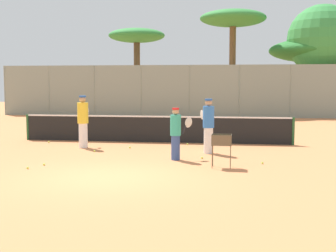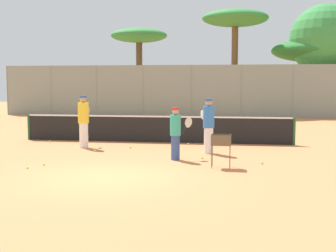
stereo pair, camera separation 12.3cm
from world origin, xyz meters
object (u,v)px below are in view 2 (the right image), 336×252
object	(u,v)px
player_white_outfit	(176,133)
ball_cart	(221,143)
player_red_cap	(84,121)
player_yellow_shirt	(209,125)
parked_car	(99,105)
tennis_net	(156,128)

from	to	relation	value
player_white_outfit	ball_cart	bearing A→B (deg)	-83.03
player_white_outfit	player_red_cap	bearing A→B (deg)	104.50
player_white_outfit	player_yellow_shirt	bearing A→B (deg)	12.70
player_red_cap	parked_car	bearing A→B (deg)	15.30
player_white_outfit	player_yellow_shirt	world-z (taller)	player_yellow_shirt
player_red_cap	ball_cart	world-z (taller)	player_red_cap
player_red_cap	player_yellow_shirt	bearing A→B (deg)	-98.38
player_yellow_shirt	parked_car	world-z (taller)	player_yellow_shirt
tennis_net	player_white_outfit	bearing A→B (deg)	-71.06
player_white_outfit	parked_car	distance (m)	21.50
tennis_net	ball_cart	xyz separation A→B (m)	(2.83, -5.15, 0.16)
player_red_cap	player_yellow_shirt	size ratio (longest dim) A/B	1.04
player_white_outfit	player_yellow_shirt	xyz separation A→B (m)	(0.92, 1.49, 0.12)
player_red_cap	ball_cart	size ratio (longest dim) A/B	2.03
player_white_outfit	parked_car	bearing A→B (deg)	68.04
parked_car	player_yellow_shirt	bearing A→B (deg)	-62.39
player_red_cap	tennis_net	bearing A→B (deg)	-51.43
tennis_net	ball_cart	bearing A→B (deg)	-61.19
tennis_net	parked_car	bearing A→B (deg)	114.76
player_yellow_shirt	parked_car	size ratio (longest dim) A/B	0.44
tennis_net	parked_car	size ratio (longest dim) A/B	2.60
player_red_cap	ball_cart	distance (m)	6.13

